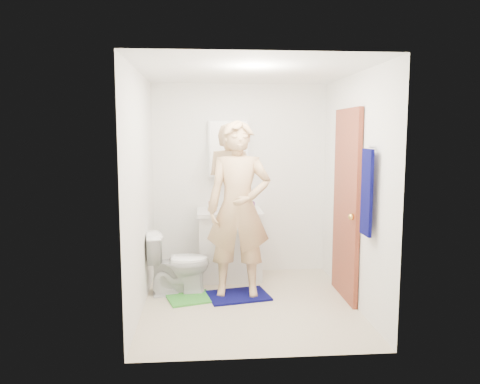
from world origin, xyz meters
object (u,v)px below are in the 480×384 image
Objects in this scene: toilet at (178,263)px; toothbrush_cup at (251,205)px; vanity_cabinet at (230,246)px; medicine_cabinet at (228,148)px; man at (239,209)px; towel at (367,192)px; soap_dispenser at (212,204)px.

toothbrush_cup is at bearing -59.93° from toilet.
medicine_cabinet reaches higher than vanity_cabinet.
man is at bearing -86.02° from medicine_cabinet.
towel is 2.22m from toilet.
soap_dispenser is at bearing -44.74° from toilet.
towel is at bearing -55.39° from medicine_cabinet.
towel is 1.14× the size of toilet.
vanity_cabinet is 4.60× the size of soap_dispenser.
towel is 7.25× the size of toothbrush_cup.
man is (0.67, -0.12, 0.62)m from toilet.
toothbrush_cup is at bearing 79.69° from man.
man is at bearing -106.46° from toilet.
vanity_cabinet is at bearing -90.00° from medicine_cabinet.
vanity_cabinet is at bearing 7.42° from soap_dispenser.
soap_dispenser is at bearing -129.75° from medicine_cabinet.
towel reaches higher than toilet.
towel reaches higher than soap_dispenser.
toothbrush_cup is (0.27, 0.12, 0.49)m from vanity_cabinet.
vanity_cabinet is 2.08m from towel.
vanity_cabinet is at bearing -55.32° from toilet.
man reaches higher than soap_dispenser.
toilet is 0.87m from soap_dispenser.
vanity_cabinet is 0.87m from man.
towel reaches higher than vanity_cabinet.
medicine_cabinet is 0.87× the size of towel.
toilet is at bearing -139.03° from vanity_cabinet.
toilet is (-1.79, 0.96, -0.90)m from towel.
medicine_cabinet is 0.76m from toothbrush_cup.
toothbrush_cup is at bearing 23.77° from vanity_cabinet.
towel is (1.18, -1.71, -0.35)m from medicine_cabinet.
soap_dispenser is 0.50m from toothbrush_cup.
soap_dispenser is at bearing 133.64° from towel.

